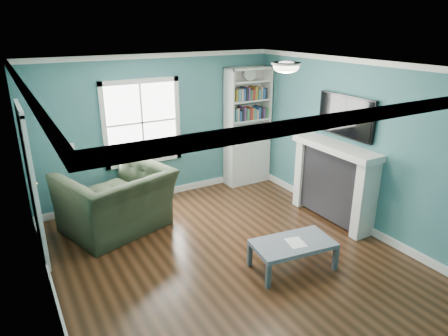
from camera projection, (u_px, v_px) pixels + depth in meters
floor at (230, 258)px, 5.55m from camera, size 5.00×5.00×0.00m
room_walls at (230, 150)px, 5.00m from camera, size 5.00×5.00×5.00m
trim at (230, 176)px, 5.12m from camera, size 4.50×5.00×2.60m
window at (142, 123)px, 6.93m from camera, size 1.40×0.06×1.50m
bookshelf at (247, 138)px, 7.93m from camera, size 0.90×0.35×2.31m
fireplace at (333, 183)px, 6.47m from camera, size 0.44×1.58×1.30m
tv at (346, 116)px, 6.15m from camera, size 0.06×1.10×0.65m
door at (32, 184)px, 5.27m from camera, size 0.12×0.98×2.17m
ceiling_fixture at (286, 66)px, 5.17m from camera, size 0.38×0.38×0.15m
light_switch at (72, 146)px, 6.45m from camera, size 0.08×0.01×0.12m
recliner at (115, 191)px, 6.11m from camera, size 1.73×1.39×1.32m
coffee_table at (293, 245)px, 5.23m from camera, size 1.12×0.71×0.38m
paper_sheet at (296, 243)px, 5.20m from camera, size 0.27×0.31×0.00m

